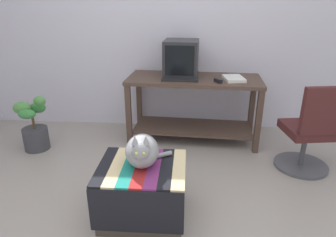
{
  "coord_description": "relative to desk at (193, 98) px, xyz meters",
  "views": [
    {
      "loc": [
        0.25,
        -1.75,
        1.59
      ],
      "look_at": [
        0.07,
        0.85,
        0.55
      ],
      "focal_mm": 32.24,
      "sensor_mm": 36.0,
      "label": 1
    }
  ],
  "objects": [
    {
      "name": "stapler",
      "position": [
        0.25,
        -0.2,
        0.26
      ],
      "size": [
        0.09,
        0.11,
        0.04
      ],
      "primitive_type": "cube",
      "rotation": [
        0.0,
        0.0,
        0.57
      ],
      "color": "black",
      "rests_on": "desk"
    },
    {
      "name": "cat",
      "position": [
        -0.39,
        -1.42,
        0.05
      ],
      "size": [
        0.35,
        0.37,
        0.29
      ],
      "rotation": [
        0.0,
        0.0,
        0.09
      ],
      "color": "gray",
      "rests_on": "ottoman_with_blanket"
    },
    {
      "name": "book",
      "position": [
        0.43,
        -0.07,
        0.26
      ],
      "size": [
        0.24,
        0.3,
        0.03
      ],
      "primitive_type": "cube",
      "rotation": [
        0.0,
        0.0,
        0.15
      ],
      "color": "white",
      "rests_on": "desk"
    },
    {
      "name": "tv_monitor",
      "position": [
        -0.15,
        0.07,
        0.44
      ],
      "size": [
        0.4,
        0.42,
        0.41
      ],
      "rotation": [
        0.0,
        0.0,
        -0.06
      ],
      "color": "#28282B",
      "rests_on": "desk"
    },
    {
      "name": "potted_plant",
      "position": [
        -1.76,
        -0.4,
        -0.26
      ],
      "size": [
        0.36,
        0.34,
        0.63
      ],
      "color": "#3D3D42",
      "rests_on": "ground_plane"
    },
    {
      "name": "ottoman_with_blanket",
      "position": [
        -0.39,
        -1.43,
        -0.3
      ],
      "size": [
        0.65,
        0.58,
        0.44
      ],
      "color": "#4C4238",
      "rests_on": "ground_plane"
    },
    {
      "name": "keyboard",
      "position": [
        -0.16,
        -0.13,
        0.25
      ],
      "size": [
        0.4,
        0.16,
        0.02
      ],
      "primitive_type": "cube",
      "rotation": [
        0.0,
        0.0,
        -0.03
      ],
      "color": "black",
      "rests_on": "desk"
    },
    {
      "name": "ground_plane",
      "position": [
        -0.31,
        -1.6,
        -0.52
      ],
      "size": [
        14.0,
        14.0,
        0.0
      ],
      "primitive_type": "plane",
      "color": "#9E9389"
    },
    {
      "name": "office_chair",
      "position": [
        1.1,
        -0.65,
        -0.13
      ],
      "size": [
        0.52,
        0.52,
        0.89
      ],
      "rotation": [
        0.0,
        0.0,
        3.29
      ],
      "color": "#4C4C51",
      "rests_on": "ground_plane"
    },
    {
      "name": "back_wall",
      "position": [
        -0.31,
        0.45,
        0.78
      ],
      "size": [
        8.0,
        0.1,
        2.6
      ],
      "primitive_type": "cube",
      "color": "silver",
      "rests_on": "ground_plane"
    },
    {
      "name": "desk",
      "position": [
        0.0,
        0.0,
        0.0
      ],
      "size": [
        1.54,
        0.71,
        0.75
      ],
      "rotation": [
        0.0,
        0.0,
        -0.06
      ],
      "color": "#4C382D",
      "rests_on": "ground_plane"
    }
  ]
}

